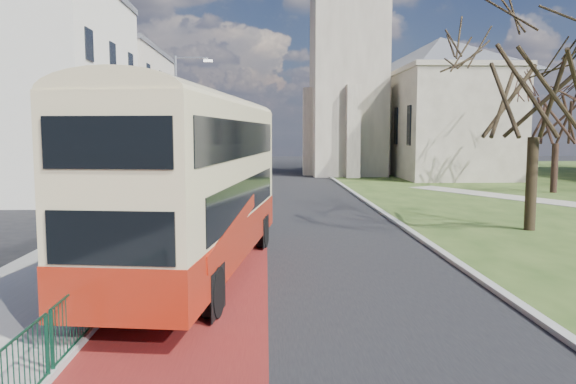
{
  "coord_description": "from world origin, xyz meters",
  "views": [
    {
      "loc": [
        0.46,
        -13.76,
        3.88
      ],
      "look_at": [
        1.18,
        4.12,
        2.0
      ],
      "focal_mm": 35.0,
      "sensor_mm": 36.0,
      "label": 1
    }
  ],
  "objects_px": {
    "winter_tree_near": "(537,62)",
    "winter_tree_far": "(558,104)",
    "streetlamp": "(179,120)",
    "bus": "(197,176)"
  },
  "relations": [
    {
      "from": "winter_tree_near",
      "to": "winter_tree_far",
      "type": "distance_m",
      "value": 16.02
    },
    {
      "from": "winter_tree_far",
      "to": "streetlamp",
      "type": "bearing_deg",
      "value": -171.06
    },
    {
      "from": "streetlamp",
      "to": "winter_tree_near",
      "type": "xyz_separation_m",
      "value": [
        15.32,
        -10.08,
        2.02
      ]
    },
    {
      "from": "streetlamp",
      "to": "bus",
      "type": "relative_size",
      "value": 0.68
    },
    {
      "from": "winter_tree_near",
      "to": "winter_tree_far",
      "type": "xyz_separation_m",
      "value": [
        8.14,
        13.77,
        -0.89
      ]
    },
    {
      "from": "streetlamp",
      "to": "winter_tree_far",
      "type": "height_order",
      "value": "winter_tree_far"
    },
    {
      "from": "winter_tree_far",
      "to": "bus",
      "type": "bearing_deg",
      "value": -135.31
    },
    {
      "from": "winter_tree_near",
      "to": "streetlamp",
      "type": "bearing_deg",
      "value": 146.67
    },
    {
      "from": "streetlamp",
      "to": "bus",
      "type": "distance_m",
      "value": 16.95
    },
    {
      "from": "winter_tree_near",
      "to": "winter_tree_far",
      "type": "relative_size",
      "value": 1.16
    }
  ]
}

